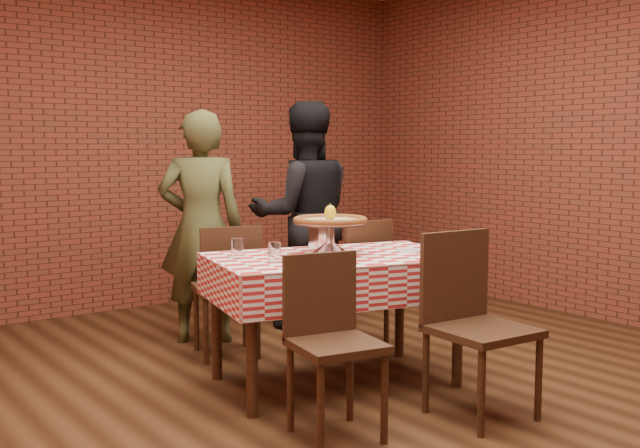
# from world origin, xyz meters

# --- Properties ---
(ground) EXTENTS (6.00, 6.00, 0.00)m
(ground) POSITION_xyz_m (0.00, 0.00, 0.00)
(ground) COLOR black
(ground) RESTS_ON ground
(back_wall) EXTENTS (5.50, 0.00, 5.50)m
(back_wall) POSITION_xyz_m (0.00, 3.00, 1.45)
(back_wall) COLOR brown
(back_wall) RESTS_ON ground
(table) EXTENTS (1.56, 1.14, 0.75)m
(table) POSITION_xyz_m (0.06, 0.35, 0.38)
(table) COLOR #452A18
(table) RESTS_ON ground
(tablecloth) EXTENTS (1.60, 1.19, 0.24)m
(tablecloth) POSITION_xyz_m (0.06, 0.35, 0.64)
(tablecloth) COLOR red
(tablecloth) RESTS_ON table
(pizza_stand) EXTENTS (0.58, 0.58, 0.19)m
(pizza_stand) POSITION_xyz_m (0.06, 0.38, 0.85)
(pizza_stand) COLOR silver
(pizza_stand) RESTS_ON tablecloth
(pizza) EXTENTS (0.58, 0.58, 0.03)m
(pizza) POSITION_xyz_m (0.06, 0.38, 0.96)
(pizza) COLOR beige
(pizza) RESTS_ON pizza_stand
(lemon) EXTENTS (0.09, 0.09, 0.09)m
(lemon) POSITION_xyz_m (0.06, 0.38, 1.01)
(lemon) COLOR yellow
(lemon) RESTS_ON pizza
(water_glass_left) EXTENTS (0.08, 0.08, 0.11)m
(water_glass_left) POSITION_xyz_m (-0.36, 0.34, 0.81)
(water_glass_left) COLOR white
(water_glass_left) RESTS_ON tablecloth
(water_glass_right) EXTENTS (0.08, 0.08, 0.11)m
(water_glass_right) POSITION_xyz_m (-0.44, 0.60, 0.81)
(water_glass_right) COLOR white
(water_glass_right) RESTS_ON tablecloth
(side_plate) EXTENTS (0.18, 0.18, 0.01)m
(side_plate) POSITION_xyz_m (0.50, 0.20, 0.76)
(side_plate) COLOR white
(side_plate) RESTS_ON tablecloth
(sweetener_packet_a) EXTENTS (0.06, 0.05, 0.00)m
(sweetener_packet_a) POSITION_xyz_m (0.63, 0.05, 0.76)
(sweetener_packet_a) COLOR white
(sweetener_packet_a) RESTS_ON tablecloth
(sweetener_packet_b) EXTENTS (0.06, 0.06, 0.00)m
(sweetener_packet_b) POSITION_xyz_m (0.59, 0.10, 0.76)
(sweetener_packet_b) COLOR white
(sweetener_packet_b) RESTS_ON tablecloth
(condiment_caddy) EXTENTS (0.12, 0.10, 0.16)m
(condiment_caddy) POSITION_xyz_m (0.17, 0.64, 0.84)
(condiment_caddy) COLOR silver
(condiment_caddy) RESTS_ON tablecloth
(chair_near_left) EXTENTS (0.45, 0.45, 0.87)m
(chair_near_left) POSITION_xyz_m (-0.44, -0.31, 0.43)
(chair_near_left) COLOR #452A18
(chair_near_left) RESTS_ON ground
(chair_near_right) EXTENTS (0.49, 0.49, 0.94)m
(chair_near_right) POSITION_xyz_m (0.33, -0.54, 0.47)
(chair_near_right) COLOR #452A18
(chair_near_right) RESTS_ON ground
(chair_far_left) EXTENTS (0.50, 0.50, 0.88)m
(chair_far_left) POSITION_xyz_m (-0.15, 1.24, 0.44)
(chair_far_left) COLOR #452A18
(chair_far_left) RESTS_ON ground
(chair_far_right) EXTENTS (0.41, 0.41, 0.89)m
(chair_far_right) POSITION_xyz_m (0.66, 0.93, 0.44)
(chair_far_right) COLOR #452A18
(chair_far_right) RESTS_ON ground
(diner_olive) EXTENTS (0.71, 0.64, 1.64)m
(diner_olive) POSITION_xyz_m (-0.11, 1.67, 0.82)
(diner_olive) COLOR #454725
(diner_olive) RESTS_ON ground
(diner_black) EXTENTS (1.02, 0.91, 1.72)m
(diner_black) POSITION_xyz_m (0.72, 1.58, 0.86)
(diner_black) COLOR black
(diner_black) RESTS_ON ground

